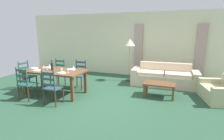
# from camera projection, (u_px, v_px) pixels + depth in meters

# --- Properties ---
(ground_plane) EXTENTS (9.60, 9.60, 0.02)m
(ground_plane) POSITION_uv_depth(u_px,v_px,m) (92.00, 100.00, 5.12)
(ground_plane) COLOR #2A5239
(wall_far) EXTENTS (9.60, 0.16, 2.70)m
(wall_far) POSITION_uv_depth(u_px,v_px,m) (125.00, 44.00, 7.86)
(wall_far) COLOR beige
(wall_far) RESTS_ON ground_plane
(curtain_panel_left) EXTENTS (0.35, 0.08, 2.20)m
(curtain_panel_left) POSITION_uv_depth(u_px,v_px,m) (138.00, 51.00, 7.57)
(curtain_panel_left) COLOR #BA9C92
(curtain_panel_left) RESTS_ON ground_plane
(curtain_panel_right) EXTENTS (0.35, 0.08, 2.20)m
(curtain_panel_right) POSITION_uv_depth(u_px,v_px,m) (200.00, 53.00, 6.76)
(curtain_panel_right) COLOR #BA9C92
(curtain_panel_right) RESTS_ON ground_plane
(dining_table) EXTENTS (1.90, 0.96, 0.75)m
(dining_table) POSITION_uv_depth(u_px,v_px,m) (55.00, 73.00, 5.47)
(dining_table) COLOR brown
(dining_table) RESTS_ON ground_plane
(dining_chair_near_left) EXTENTS (0.43, 0.41, 0.96)m
(dining_chair_near_left) POSITION_uv_depth(u_px,v_px,m) (26.00, 84.00, 5.00)
(dining_chair_near_left) COLOR #24524A
(dining_chair_near_left) RESTS_ON ground_plane
(dining_chair_near_right) EXTENTS (0.42, 0.40, 0.96)m
(dining_chair_near_right) POSITION_uv_depth(u_px,v_px,m) (52.00, 87.00, 4.66)
(dining_chair_near_right) COLOR #2D4754
(dining_chair_near_right) RESTS_ON ground_plane
(dining_chair_far_left) EXTENTS (0.44, 0.42, 0.96)m
(dining_chair_far_left) POSITION_uv_depth(u_px,v_px,m) (58.00, 73.00, 6.32)
(dining_chair_far_left) COLOR #225A4D
(dining_chair_far_left) RESTS_ON ground_plane
(dining_chair_far_right) EXTENTS (0.43, 0.41, 0.96)m
(dining_chair_far_right) POSITION_uv_depth(u_px,v_px,m) (80.00, 74.00, 6.08)
(dining_chair_far_right) COLOR #2B425B
(dining_chair_far_right) RESTS_ON ground_plane
(dining_chair_head_west) EXTENTS (0.43, 0.45, 0.96)m
(dining_chair_head_west) POSITION_uv_depth(u_px,v_px,m) (27.00, 76.00, 5.91)
(dining_chair_head_west) COLOR #234F4D
(dining_chair_head_west) RESTS_ON ground_plane
(dinner_plate_near_left) EXTENTS (0.24, 0.24, 0.02)m
(dinner_plate_near_left) POSITION_uv_depth(u_px,v_px,m) (37.00, 70.00, 5.37)
(dinner_plate_near_left) COLOR white
(dinner_plate_near_left) RESTS_ON dining_table
(fork_near_left) EXTENTS (0.03, 0.17, 0.01)m
(fork_near_left) POSITION_uv_depth(u_px,v_px,m) (33.00, 70.00, 5.43)
(fork_near_left) COLOR silver
(fork_near_left) RESTS_ON dining_table
(dinner_plate_near_right) EXTENTS (0.24, 0.24, 0.02)m
(dinner_plate_near_right) POSITION_uv_depth(u_px,v_px,m) (62.00, 73.00, 5.07)
(dinner_plate_near_right) COLOR white
(dinner_plate_near_right) RESTS_ON dining_table
(fork_near_right) EXTENTS (0.03, 0.17, 0.01)m
(fork_near_right) POSITION_uv_depth(u_px,v_px,m) (58.00, 73.00, 5.12)
(fork_near_right) COLOR silver
(fork_near_right) RESTS_ON dining_table
(dinner_plate_far_left) EXTENTS (0.24, 0.24, 0.02)m
(dinner_plate_far_left) POSITION_uv_depth(u_px,v_px,m) (48.00, 67.00, 5.83)
(dinner_plate_far_left) COLOR white
(dinner_plate_far_left) RESTS_ON dining_table
(fork_far_left) EXTENTS (0.03, 0.17, 0.01)m
(fork_far_left) POSITION_uv_depth(u_px,v_px,m) (44.00, 67.00, 5.88)
(fork_far_left) COLOR silver
(fork_far_left) RESTS_ON dining_table
(dinner_plate_far_right) EXTENTS (0.24, 0.24, 0.02)m
(dinner_plate_far_right) POSITION_uv_depth(u_px,v_px,m) (72.00, 69.00, 5.53)
(dinner_plate_far_right) COLOR white
(dinner_plate_far_right) RESTS_ON dining_table
(fork_far_right) EXTENTS (0.03, 0.17, 0.01)m
(fork_far_right) POSITION_uv_depth(u_px,v_px,m) (68.00, 69.00, 5.58)
(fork_far_right) COLOR silver
(fork_far_right) RESTS_ON dining_table
(dinner_plate_head_west) EXTENTS (0.24, 0.24, 0.02)m
(dinner_plate_head_west) POSITION_uv_depth(u_px,v_px,m) (35.00, 68.00, 5.71)
(dinner_plate_head_west) COLOR white
(dinner_plate_head_west) RESTS_ON dining_table
(fork_head_west) EXTENTS (0.02, 0.17, 0.01)m
(fork_head_west) POSITION_uv_depth(u_px,v_px,m) (31.00, 68.00, 5.77)
(fork_head_west) COLOR silver
(fork_head_west) RESTS_ON dining_table
(wine_bottle) EXTENTS (0.07, 0.07, 0.32)m
(wine_bottle) POSITION_uv_depth(u_px,v_px,m) (52.00, 67.00, 5.40)
(wine_bottle) COLOR black
(wine_bottle) RESTS_ON dining_table
(wine_glass_near_left) EXTENTS (0.06, 0.06, 0.16)m
(wine_glass_near_left) POSITION_uv_depth(u_px,v_px,m) (44.00, 67.00, 5.41)
(wine_glass_near_left) COLOR white
(wine_glass_near_left) RESTS_ON dining_table
(wine_glass_near_right) EXTENTS (0.06, 0.06, 0.16)m
(wine_glass_near_right) POSITION_uv_depth(u_px,v_px,m) (68.00, 69.00, 5.09)
(wine_glass_near_right) COLOR white
(wine_glass_near_right) RESTS_ON dining_table
(wine_glass_far_left) EXTENTS (0.06, 0.06, 0.16)m
(wine_glass_far_left) POSITION_uv_depth(u_px,v_px,m) (49.00, 65.00, 5.67)
(wine_glass_far_left) COLOR white
(wine_glass_far_left) RESTS_ON dining_table
(wine_glass_far_right) EXTENTS (0.06, 0.06, 0.16)m
(wine_glass_far_right) POSITION_uv_depth(u_px,v_px,m) (73.00, 67.00, 5.35)
(wine_glass_far_right) COLOR white
(wine_glass_far_right) RESTS_ON dining_table
(coffee_cup_primary) EXTENTS (0.07, 0.07, 0.09)m
(coffee_cup_primary) POSITION_uv_depth(u_px,v_px,m) (61.00, 70.00, 5.33)
(coffee_cup_primary) COLOR silver
(coffee_cup_primary) RESTS_ON dining_table
(coffee_cup_secondary) EXTENTS (0.07, 0.07, 0.09)m
(coffee_cup_secondary) POSITION_uv_depth(u_px,v_px,m) (46.00, 68.00, 5.49)
(coffee_cup_secondary) COLOR silver
(coffee_cup_secondary) RESTS_ON dining_table
(couch) EXTENTS (2.30, 0.87, 0.80)m
(couch) POSITION_uv_depth(u_px,v_px,m) (164.00, 78.00, 6.38)
(couch) COLOR beige
(couch) RESTS_ON ground_plane
(coffee_table) EXTENTS (0.90, 0.56, 0.42)m
(coffee_table) POSITION_uv_depth(u_px,v_px,m) (159.00, 85.00, 5.27)
(coffee_table) COLOR brown
(coffee_table) RESTS_ON ground_plane
(armchair_upholstered) EXTENTS (1.04, 1.31, 0.72)m
(armchair_upholstered) POSITION_uv_depth(u_px,v_px,m) (221.00, 92.00, 4.97)
(armchair_upholstered) COLOR #C0BD8F
(armchair_upholstered) RESTS_ON ground_plane
(standing_lamp) EXTENTS (0.40, 0.40, 1.64)m
(standing_lamp) POSITION_uv_depth(u_px,v_px,m) (130.00, 45.00, 6.77)
(standing_lamp) COLOR #332D28
(standing_lamp) RESTS_ON ground_plane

